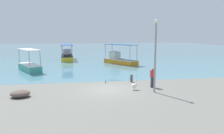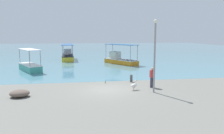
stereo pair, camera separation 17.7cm
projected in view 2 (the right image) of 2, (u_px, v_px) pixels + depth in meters
name	position (u px, v px, depth m)	size (l,w,h in m)	color
ground	(107.00, 89.00, 17.55)	(120.00, 120.00, 0.00)	slate
harbor_water	(86.00, 49.00, 64.48)	(110.00, 90.00, 0.00)	teal
fishing_boat_outer	(30.00, 66.00, 26.32)	(3.54, 4.90, 2.64)	teal
fishing_boat_far_right	(120.00, 59.00, 32.86)	(4.56, 5.87, 2.91)	orange
fishing_boat_near_left	(68.00, 56.00, 38.22)	(2.25, 6.90, 2.68)	gold
pelican	(134.00, 85.00, 17.33)	(0.76, 0.49, 0.80)	#E0997A
lamp_post	(155.00, 52.00, 16.24)	(0.28, 0.28, 5.48)	gray
mooring_bollard	(131.00, 78.00, 20.24)	(0.25, 0.25, 0.72)	#47474C
fisherman_standing	(152.00, 77.00, 18.10)	(0.42, 0.27, 1.69)	#3B394C
net_pile	(20.00, 93.00, 15.43)	(1.37, 1.17, 0.52)	brown
glass_bottle	(105.00, 82.00, 19.79)	(0.07, 0.07, 0.27)	#3F7F4C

